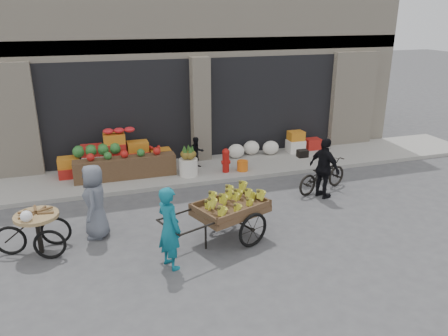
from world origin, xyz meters
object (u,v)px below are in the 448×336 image
object	(u,v)px
orange_bucket	(242,166)
vendor_woman	(169,228)
pineapple_bin	(189,167)
vendor_grey	(95,201)
bicycle	(322,175)
seated_person	(197,152)
cyclist	(324,168)
fire_hydrant	(226,159)
tricycle_cart	(38,227)
banana_cart	(229,207)

from	to	relation	value
orange_bucket	vendor_woman	size ratio (longest dim) A/B	0.20
pineapple_bin	vendor_grey	distance (m)	3.79
bicycle	vendor_woman	bearing A→B (deg)	98.93
seated_person	cyclist	world-z (taller)	cyclist
seated_person	pineapple_bin	bearing A→B (deg)	-133.69
seated_person	fire_hydrant	bearing A→B (deg)	-52.88
pineapple_bin	tricycle_cart	world-z (taller)	tricycle_cart
fire_hydrant	banana_cart	world-z (taller)	banana_cart
orange_bucket	banana_cart	xyz separation A→B (m)	(-1.64, -3.61, 0.48)
orange_bucket	banana_cart	distance (m)	4.00
banana_cart	tricycle_cart	world-z (taller)	banana_cart
tricycle_cart	pineapple_bin	bearing A→B (deg)	48.33
pineapple_bin	vendor_grey	world-z (taller)	vendor_grey
vendor_grey	bicycle	xyz separation A→B (m)	(5.83, 0.77, -0.35)
banana_cart	vendor_woman	size ratio (longest dim) A/B	1.66
pineapple_bin	banana_cart	size ratio (longest dim) A/B	0.20
banana_cart	cyclist	size ratio (longest dim) A/B	1.68
orange_bucket	tricycle_cart	bearing A→B (deg)	-151.22
orange_bucket	bicycle	bearing A→B (deg)	-48.87
tricycle_cart	orange_bucket	bearing A→B (deg)	38.11
seated_person	tricycle_cart	world-z (taller)	seated_person
pineapple_bin	tricycle_cart	size ratio (longest dim) A/B	0.36
bicycle	cyclist	world-z (taller)	cyclist
orange_bucket	bicycle	size ratio (longest dim) A/B	0.19
orange_bucket	fire_hydrant	bearing A→B (deg)	174.29
vendor_grey	bicycle	distance (m)	5.89
bicycle	seated_person	bearing A→B (deg)	29.01
fire_hydrant	vendor_woman	size ratio (longest dim) A/B	0.44
orange_bucket	seated_person	xyz separation A→B (m)	(-1.20, 0.70, 0.31)
vendor_woman	vendor_grey	distance (m)	2.07
banana_cart	bicycle	bearing A→B (deg)	8.29
tricycle_cart	vendor_grey	world-z (taller)	vendor_grey
banana_cart	tricycle_cart	size ratio (longest dim) A/B	1.83
vendor_woman	cyclist	size ratio (longest dim) A/B	1.02
bicycle	pineapple_bin	bearing A→B (deg)	40.07
cyclist	banana_cart	bearing A→B (deg)	95.77
fire_hydrant	bicycle	bearing A→B (deg)	-41.82
fire_hydrant	tricycle_cart	world-z (taller)	tricycle_cart
pineapple_bin	tricycle_cart	distance (m)	4.84
fire_hydrant	tricycle_cart	size ratio (longest dim) A/B	0.49
pineapple_bin	cyclist	world-z (taller)	cyclist
pineapple_bin	orange_bucket	distance (m)	1.61
fire_hydrant	banana_cart	size ratio (longest dim) A/B	0.27
banana_cart	vendor_grey	distance (m)	2.79
tricycle_cart	cyclist	distance (m)	6.79
pineapple_bin	bicycle	distance (m)	3.72
fire_hydrant	orange_bucket	bearing A→B (deg)	-5.71
tricycle_cart	bicycle	size ratio (longest dim) A/B	0.85
fire_hydrant	vendor_grey	size ratio (longest dim) A/B	0.44
tricycle_cart	vendor_grey	size ratio (longest dim) A/B	0.91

